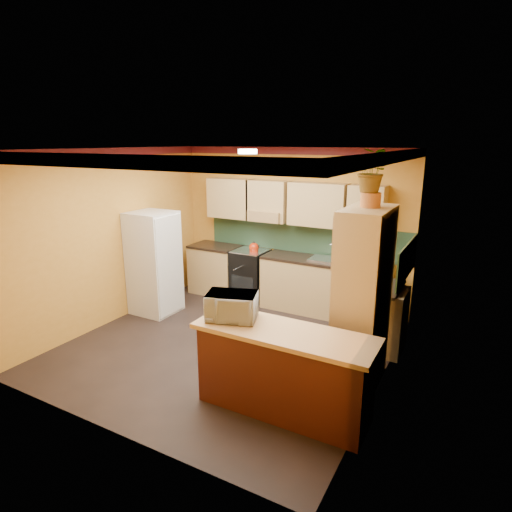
{
  "coord_description": "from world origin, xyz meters",
  "views": [
    {
      "loc": [
        2.99,
        -4.62,
        2.8
      ],
      "look_at": [
        0.21,
        0.45,
        1.24
      ],
      "focal_mm": 30.0,
      "sensor_mm": 36.0,
      "label": 1
    }
  ],
  "objects_px": {
    "microwave": "(232,306)",
    "pantry": "(363,299)",
    "stove": "(250,275)",
    "breakfast_bar": "(283,374)",
    "base_cabinets_back": "(282,281)",
    "fridge": "(154,263)"
  },
  "relations": [
    {
      "from": "pantry",
      "to": "fridge",
      "type": "bearing_deg",
      "value": 171.87
    },
    {
      "from": "base_cabinets_back",
      "to": "breakfast_bar",
      "type": "bearing_deg",
      "value": -64.35
    },
    {
      "from": "base_cabinets_back",
      "to": "fridge",
      "type": "distance_m",
      "value": 2.19
    },
    {
      "from": "fridge",
      "to": "microwave",
      "type": "distance_m",
      "value": 2.87
    },
    {
      "from": "base_cabinets_back",
      "to": "fridge",
      "type": "height_order",
      "value": "fridge"
    },
    {
      "from": "stove",
      "to": "breakfast_bar",
      "type": "distance_m",
      "value": 3.39
    },
    {
      "from": "stove",
      "to": "breakfast_bar",
      "type": "height_order",
      "value": "stove"
    },
    {
      "from": "breakfast_bar",
      "to": "microwave",
      "type": "relative_size",
      "value": 3.39
    },
    {
      "from": "breakfast_bar",
      "to": "fridge",
      "type": "bearing_deg",
      "value": 154.06
    },
    {
      "from": "base_cabinets_back",
      "to": "microwave",
      "type": "height_order",
      "value": "microwave"
    },
    {
      "from": "microwave",
      "to": "base_cabinets_back",
      "type": "bearing_deg",
      "value": 85.03
    },
    {
      "from": "stove",
      "to": "breakfast_bar",
      "type": "relative_size",
      "value": 0.51
    },
    {
      "from": "fridge",
      "to": "base_cabinets_back",
      "type": "bearing_deg",
      "value": 36.41
    },
    {
      "from": "stove",
      "to": "microwave",
      "type": "xyz_separation_m",
      "value": [
        1.33,
        -2.77,
        0.62
      ]
    },
    {
      "from": "pantry",
      "to": "base_cabinets_back",
      "type": "bearing_deg",
      "value": 136.14
    },
    {
      "from": "base_cabinets_back",
      "to": "stove",
      "type": "bearing_deg",
      "value": -180.0
    },
    {
      "from": "stove",
      "to": "pantry",
      "type": "height_order",
      "value": "pantry"
    },
    {
      "from": "pantry",
      "to": "stove",
      "type": "bearing_deg",
      "value": 144.26
    },
    {
      "from": "breakfast_bar",
      "to": "base_cabinets_back",
      "type": "bearing_deg",
      "value": 115.65
    },
    {
      "from": "breakfast_bar",
      "to": "pantry",
      "type": "bearing_deg",
      "value": 61.23
    },
    {
      "from": "breakfast_bar",
      "to": "microwave",
      "type": "xyz_separation_m",
      "value": [
        -0.63,
        0.0,
        0.64
      ]
    },
    {
      "from": "microwave",
      "to": "pantry",
      "type": "bearing_deg",
      "value": 20.81
    }
  ]
}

